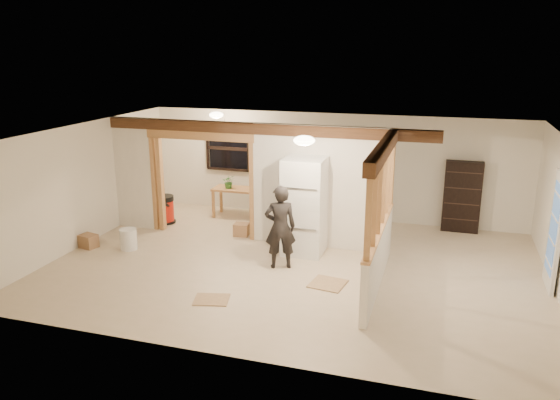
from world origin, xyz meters
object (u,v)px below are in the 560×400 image
(woman, at_px, (280,227))
(work_table, at_px, (237,202))
(refrigerator, at_px, (304,206))
(shop_vac, at_px, (164,209))
(bookshelf, at_px, (462,197))

(woman, relative_size, work_table, 1.39)
(work_table, bearing_deg, refrigerator, -41.15)
(woman, bearing_deg, work_table, -77.33)
(work_table, height_order, shop_vac, work_table)
(woman, xyz_separation_m, shop_vac, (-3.36, 1.75, -0.46))
(refrigerator, height_order, woman, refrigerator)
(shop_vac, bearing_deg, bookshelf, 12.16)
(woman, height_order, bookshelf, bookshelf)
(refrigerator, bearing_deg, bookshelf, 37.46)
(woman, xyz_separation_m, bookshelf, (3.22, 3.17, 0.00))
(woman, bearing_deg, refrigerator, -127.27)
(woman, distance_m, work_table, 3.34)
(work_table, relative_size, bookshelf, 0.71)
(shop_vac, bearing_deg, work_table, 33.43)
(bookshelf, bearing_deg, work_table, -174.83)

